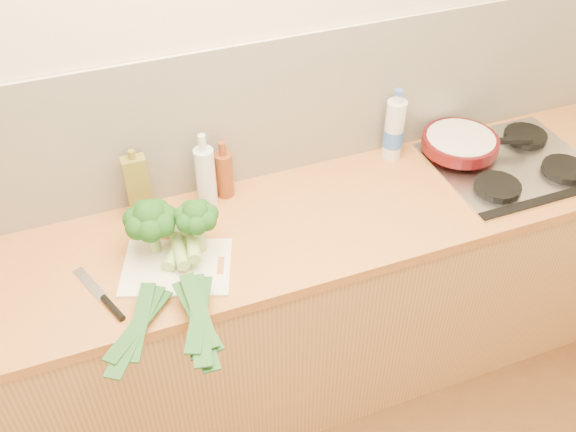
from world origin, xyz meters
name	(u,v)px	position (x,y,z in m)	size (l,w,h in m)	color
room_shell	(232,119)	(0.00, 1.49, 1.17)	(3.50, 3.50, 3.50)	beige
counter	(264,315)	(0.00, 1.20, 0.45)	(3.20, 0.62, 0.90)	tan
gas_hob	(512,163)	(1.02, 1.20, 0.91)	(0.58, 0.50, 0.04)	silver
chopping_board	(177,267)	(-0.31, 1.12, 0.91)	(0.34, 0.25, 0.01)	white
broccoli_left	(150,220)	(-0.36, 1.21, 1.04)	(0.17, 0.17, 0.20)	#8EAE65
broccoli_right	(196,218)	(-0.22, 1.17, 1.04)	(0.14, 0.14, 0.20)	#8EAE65
leek_front	(170,262)	(-0.33, 1.12, 0.93)	(0.44, 0.64, 0.04)	white
leek_mid	(184,268)	(-0.30, 1.06, 0.95)	(0.12, 0.67, 0.04)	white
leek_back	(195,262)	(-0.27, 1.05, 0.97)	(0.19, 0.65, 0.04)	white
chefs_knife	(107,302)	(-0.55, 1.05, 0.91)	(0.13, 0.28, 0.02)	silver
skillet	(461,142)	(0.87, 1.33, 0.96)	(0.42, 0.29, 0.05)	#4F0D0F
oil_tin	(138,186)	(-0.36, 1.43, 1.02)	(0.08, 0.05, 0.27)	olive
glass_bottle	(206,176)	(-0.13, 1.40, 1.02)	(0.07, 0.07, 0.29)	silver
amber_bottle	(224,174)	(-0.06, 1.43, 0.99)	(0.06, 0.06, 0.23)	brown
water_bottle	(394,131)	(0.62, 1.43, 1.01)	(0.08, 0.08, 0.27)	silver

